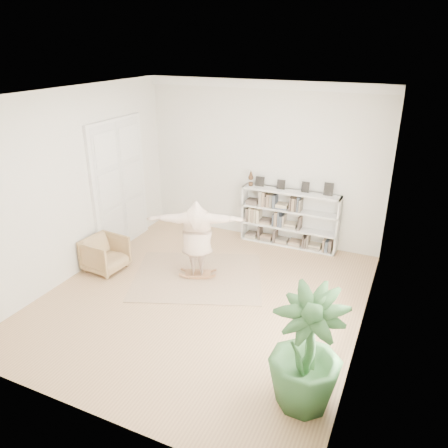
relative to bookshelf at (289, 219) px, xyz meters
name	(u,v)px	position (x,y,z in m)	size (l,w,h in m)	color
floor	(204,297)	(-0.74, -2.82, -0.64)	(6.00, 6.00, 0.00)	#A27953
room_shell	(264,84)	(-0.74, 0.12, 2.87)	(6.00, 6.00, 6.00)	silver
doors	(120,186)	(-3.45, -1.52, 0.76)	(0.09, 1.78, 2.92)	white
bookshelf	(289,219)	(0.00, 0.00, 0.00)	(2.20, 0.35, 1.64)	silver
armchair	(105,254)	(-3.04, -2.69, -0.29)	(0.74, 0.76, 0.70)	tan
rug	(198,276)	(-1.19, -2.19, -0.63)	(2.50, 2.00, 0.02)	tan
rocker_board	(198,274)	(-1.19, -2.19, -0.57)	(0.57, 0.46, 0.11)	brown
person	(197,236)	(-1.19, -2.19, 0.25)	(1.88, 0.51, 1.53)	beige
houseplant	(306,350)	(1.56, -4.51, 0.20)	(0.94, 0.94, 1.67)	#2B552A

